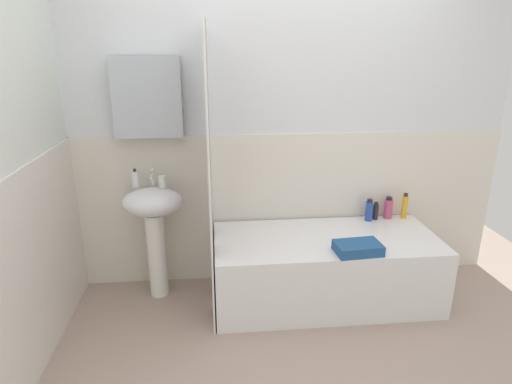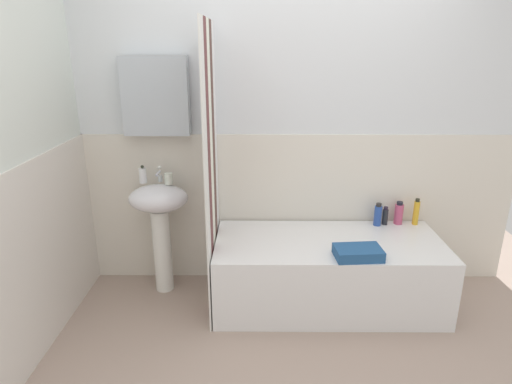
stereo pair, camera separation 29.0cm
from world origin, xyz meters
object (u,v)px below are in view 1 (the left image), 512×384
Objects in this scene: toothbrush_cup at (163,182)px; lotion_bottle at (369,211)px; sink at (154,219)px; bathtub at (325,268)px; shampoo_bottle at (376,211)px; body_wash_bottle at (388,208)px; towel_folded at (358,248)px; conditioner_bottle at (405,206)px; soap_dispenser at (135,179)px.

toothbrush_cup reaches higher than lotion_bottle.
sink reaches higher than bathtub.
shampoo_bottle reaches higher than bathtub.
toothbrush_cup reaches higher than body_wash_bottle.
towel_folded is (0.15, -0.27, 0.29)m from bathtub.
conditioner_bottle is 0.30m from lotion_bottle.
conditioner_bottle is 0.70× the size of towel_folded.
conditioner_bottle is 1.18× the size of lotion_bottle.
toothbrush_cup is 0.27× the size of towel_folded.
shampoo_bottle is at bearing 1.65° from soap_dispenser.
toothbrush_cup is 0.46× the size of lotion_bottle.
soap_dispenser is at bearing -178.35° from shampoo_bottle.
conditioner_bottle is at bearing -6.48° from body_wash_bottle.
towel_folded is (1.52, -0.52, -0.38)m from soap_dispenser.
toothbrush_cup is 0.57× the size of shampoo_bottle.
body_wash_bottle and lotion_bottle have the same top height.
conditioner_bottle is (1.90, 0.09, -0.30)m from toothbrush_cup.
body_wash_bottle reaches higher than towel_folded.
toothbrush_cup is (0.20, -0.03, -0.02)m from soap_dispenser.
soap_dispenser is 1.82m from lotion_bottle.
bathtub is 0.61m from lotion_bottle.
shampoo_bottle is (1.66, 0.09, -0.33)m from toothbrush_cup.
shampoo_bottle is (1.85, 0.05, -0.35)m from soap_dispenser.
bathtub is 5.34× the size of towel_folded.
toothbrush_cup is at bearing -9.51° from soap_dispenser.
conditioner_bottle is 0.13m from body_wash_bottle.
bathtub is (1.38, -0.25, -0.67)m from soap_dispenser.
shampoo_bottle is (-0.24, -0.00, -0.03)m from conditioner_bottle.
lotion_bottle is at bearing 34.43° from bathtub.
body_wash_bottle is at bearing 4.30° from sink.
towel_folded is at bearing -134.95° from conditioner_bottle.
lotion_bottle is at bearing 3.54° from sink.
towel_folded is at bearing -20.06° from toothbrush_cup.
bathtub is at bearing -10.52° from toothbrush_cup.
conditioner_bottle is 0.24m from shampoo_bottle.
toothbrush_cup reaches higher than shampoo_bottle.
conditioner_bottle is at bearing 3.59° from sink.
sink is at bearing 171.76° from bathtub.
shampoo_bottle is 0.80× the size of lotion_bottle.
lotion_bottle is at bearing 1.06° from soap_dispenser.
soap_dispenser is at bearing 149.88° from sink.
bathtub is 0.65m from shampoo_bottle.
sink is at bearing -154.33° from toothbrush_cup.
toothbrush_cup is 1.62m from lotion_bottle.
bathtub is 0.75m from body_wash_bottle.
lotion_bottle is (-0.17, -0.04, -0.00)m from body_wash_bottle.
body_wash_bottle is at bearing 173.52° from conditioner_bottle.
sink is 6.32× the size of soap_dispenser.
lotion_bottle reaches higher than bathtub.
soap_dispenser is 1.65m from towel_folded.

